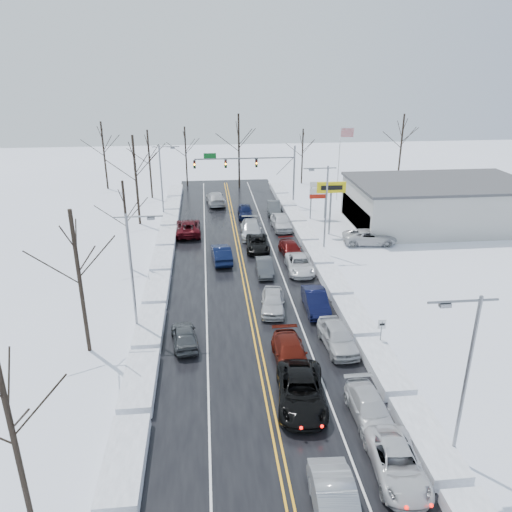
{
  "coord_description": "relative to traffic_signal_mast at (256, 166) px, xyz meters",
  "views": [
    {
      "loc": [
        -3.2,
        -36.26,
        18.58
      ],
      "look_at": [
        0.95,
        3.9,
        2.5
      ],
      "focal_mm": 35.0,
      "sensor_mm": 36.0,
      "label": 1
    }
  ],
  "objects": [
    {
      "name": "traffic_signal_mast",
      "position": [
        0.0,
        0.0,
        0.0
      ],
      "size": [
        13.28,
        0.39,
        8.0
      ],
      "color": "slate",
      "rests_on": "ground"
    },
    {
      "name": "flagpole",
      "position": [
        11.72,
        2.01,
        0.45
      ],
      "size": [
        1.87,
        1.2,
        10.0
      ],
      "color": "silver",
      "rests_on": "ground"
    },
    {
      "name": "oncoming_car_1",
      "position": [
        -8.76,
        -10.33,
        -5.48
      ],
      "size": [
        2.85,
        5.91,
        1.62
      ],
      "primitive_type": "imported",
      "rotation": [
        0.0,
        0.0,
        3.17
      ],
      "color": "#43090E",
      "rests_on": "ground"
    },
    {
      "name": "road_surface",
      "position": [
        -3.45,
        -25.99,
        -5.47
      ],
      "size": [
        14.0,
        84.0,
        0.01
      ],
      "primitive_type": "cube",
      "color": "black",
      "rests_on": "ground"
    },
    {
      "name": "tree_far_b",
      "position": [
        -9.45,
        13.01,
        0.81
      ],
      "size": [
        3.6,
        3.6,
        9.0
      ],
      "color": "#2D231C",
      "rests_on": "ground"
    },
    {
      "name": "parked_car_0",
      "position": [
        10.58,
        -15.61,
        -5.48
      ],
      "size": [
        5.91,
        3.15,
        1.58
      ],
      "primitive_type": "imported",
      "rotation": [
        0.0,
        0.0,
        1.48
      ],
      "color": "silver",
      "rests_on": "ground"
    },
    {
      "name": "queued_car_5",
      "position": [
        -1.54,
        -22.33,
        -5.48
      ],
      "size": [
        1.48,
        4.15,
        1.36
      ],
      "primitive_type": "imported",
      "rotation": [
        0.0,
        0.0,
        -0.01
      ],
      "color": "#3B3D40",
      "rests_on": "ground"
    },
    {
      "name": "dealership_building",
      "position": [
        20.53,
        -9.99,
        -2.82
      ],
      "size": [
        20.4,
        12.4,
        5.3
      ],
      "color": "#AEADA9",
      "rests_on": "ground"
    },
    {
      "name": "streetlight_nw",
      "position": [
        -11.74,
        -3.99,
        -0.17
      ],
      "size": [
        3.2,
        0.25,
        9.0
      ],
      "color": "slate",
      "rests_on": "ground"
    },
    {
      "name": "queued_car_3",
      "position": [
        -1.58,
        -36.87,
        -5.48
      ],
      "size": [
        2.1,
        5.1,
        1.48
      ],
      "primitive_type": "imported",
      "rotation": [
        0.0,
        0.0,
        0.01
      ],
      "color": "#53130B",
      "rests_on": "ground"
    },
    {
      "name": "tree_left_a",
      "position": [
        -14.45,
        -47.99,
        0.81
      ],
      "size": [
        3.6,
        3.6,
        9.0
      ],
      "color": "#2D231C",
      "rests_on": "ground"
    },
    {
      "name": "oncoming_car_2",
      "position": [
        -5.32,
        1.74,
        -5.48
      ],
      "size": [
        2.81,
        5.96,
        1.68
      ],
      "primitive_type": "imported",
      "rotation": [
        0.0,
        0.0,
        3.22
      ],
      "color": "silver",
      "rests_on": "ground"
    },
    {
      "name": "tree_left_b",
      "position": [
        -14.95,
        -33.99,
        1.51
      ],
      "size": [
        4.0,
        4.0,
        10.0
      ],
      "color": "#2D231C",
      "rests_on": "ground"
    },
    {
      "name": "parked_car_2",
      "position": [
        11.71,
        -5.4,
        -5.48
      ],
      "size": [
        2.15,
        4.79,
        1.6
      ],
      "primitive_type": "imported",
      "rotation": [
        0.0,
        0.0,
        3.2
      ],
      "color": "black",
      "rests_on": "ground"
    },
    {
      "name": "tree_left_c",
      "position": [
        -13.95,
        -19.99,
        0.46
      ],
      "size": [
        3.4,
        3.4,
        8.5
      ],
      "color": "#2D231C",
      "rests_on": "ground"
    },
    {
      "name": "streetlight_ne",
      "position": [
        4.85,
        -17.99,
        -0.17
      ],
      "size": [
        3.2,
        0.25,
        9.0
      ],
      "color": "slate",
      "rests_on": "ground"
    },
    {
      "name": "queued_car_17",
      "position": [
        1.95,
        -3.21,
        -5.48
      ],
      "size": [
        1.99,
        4.7,
        1.51
      ],
      "primitive_type": "imported",
      "rotation": [
        0.0,
        0.0,
        -0.09
      ],
      "color": "#45484B",
      "rests_on": "ground"
    },
    {
      "name": "queued_car_12",
      "position": [
        1.97,
        -35.34,
        -5.48
      ],
      "size": [
        2.22,
        4.97,
        1.66
      ],
      "primitive_type": "imported",
      "rotation": [
        0.0,
        0.0,
        0.05
      ],
      "color": "silver",
      "rests_on": "ground"
    },
    {
      "name": "tree_far_d",
      "position": [
        8.55,
        12.51,
        0.46
      ],
      "size": [
        3.4,
        3.4,
        8.5
      ],
      "color": "#2D231C",
      "rests_on": "ground"
    },
    {
      "name": "tree_far_e",
      "position": [
        24.55,
        13.01,
        1.86
      ],
      "size": [
        4.2,
        4.2,
        10.5
      ],
      "color": "#2D231C",
      "rests_on": "ground"
    },
    {
      "name": "oncoming_car_0",
      "position": [
        -5.35,
        -18.85,
        -5.48
      ],
      "size": [
        2.08,
        5.03,
        1.62
      ],
      "primitive_type": "imported",
      "rotation": [
        0.0,
        0.0,
        3.22
      ],
      "color": "black",
      "rests_on": "ground"
    },
    {
      "name": "tires_plus_sign",
      "position": [
        7.05,
        -12.0,
        -0.49
      ],
      "size": [
        3.2,
        0.34,
        6.0
      ],
      "color": "slate",
      "rests_on": "ground"
    },
    {
      "name": "snow_bank_right",
      "position": [
        4.15,
        -25.99,
        -5.48
      ],
      "size": [
        1.94,
        72.0,
        0.78
      ],
      "primitive_type": "cube",
      "color": "white",
      "rests_on": "ground"
    },
    {
      "name": "queued_car_10",
      "position": [
        1.91,
        -46.76,
        -5.48
      ],
      "size": [
        2.63,
        5.11,
        1.38
      ],
      "primitive_type": "imported",
      "rotation": [
        0.0,
        0.0,
        -0.07
      ],
      "color": "silver",
      "rests_on": "ground"
    },
    {
      "name": "queued_car_16",
      "position": [
        1.93,
        -9.69,
        -5.48
      ],
      "size": [
        2.2,
        5.12,
        1.72
      ],
      "primitive_type": "imported",
      "rotation": [
        0.0,
        0.0,
        0.03
      ],
      "color": "silver",
      "rests_on": "ground"
    },
    {
      "name": "streetlight_sw",
      "position": [
        -11.74,
        -31.99,
        -0.17
      ],
      "size": [
        3.2,
        0.25,
        9.0
      ],
      "color": "slate",
      "rests_on": "ground"
    },
    {
      "name": "queued_car_2",
      "position": [
        -1.64,
        -40.99,
        -5.48
      ],
      "size": [
        3.35,
        6.12,
        1.63
      ],
      "primitive_type": "imported",
      "rotation": [
        0.0,
        0.0,
        -0.11
      ],
      "color": "black",
      "rests_on": "ground"
    },
    {
      "name": "streetlight_se",
      "position": [
        4.85,
        -45.99,
        -0.17
      ],
      "size": [
        3.2,
        0.25,
        9.0
      ],
      "color": "slate",
      "rests_on": "ground"
    },
    {
      "name": "tree_far_c",
      "position": [
        -1.45,
        11.01,
        2.21
      ],
      "size": [
        4.4,
        4.4,
        11.0
      ],
      "color": "#2D231C",
      "rests_on": "ground"
    },
    {
      "name": "used_vehicles_sign",
      "position": [
        7.05,
        -5.99,
        -2.16
      ],
      "size": [
        2.2,
        0.22,
        4.65
      ],
      "color": "slate",
      "rests_on": "ground"
    },
    {
      "name": "tree_left_e",
      "position": [
        -14.25,
        6.01,
        1.16
      ],
      "size": [
        3.8,
        3.8,
        9.5
      ],
      "color": "#2D231C",
      "rests_on": "ground"
    },
    {
      "name": "queued_car_15",
      "position": [
        1.66,
        -18.0,
        -5.48
      ],
      "size": [
        2.27,
        4.74,
        1.33
      ],
      "primitive_type": "imported",
      "rotation": [
        0.0,
        0.0,
        0.09
      ],
      "color": "#4E0A0A",
      "rests_on": "ground"
    },
    {
      "name": "queued_car_6",
      "position": [
        -1.5,
        -16.06,
        -5.48
      ],
      "size": [
        2.59,
        5.16,
        1.4
      ],
      "primitive_type": "imported",
      "rotation": [
        0.0,
        0.0,
        -0.05
      ],
      "color": "black",
      "rests_on": "ground"
    },
    {
      "name": "queued_car_14",
      "position": [
        1.81,
        -22.09,
        -5.48
      ],
      "size": [
        2.54,
        5.19,
        1.42
      ],
      "primitive_type": "imported",
      "rotation": [
        0.0,
        0.0,
        -0.04
      ],
      "color": "silver",
      "rests_on": "ground"
    },
    {
      "name": "queued_car_4",
      "position": [
        -1.73,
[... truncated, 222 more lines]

